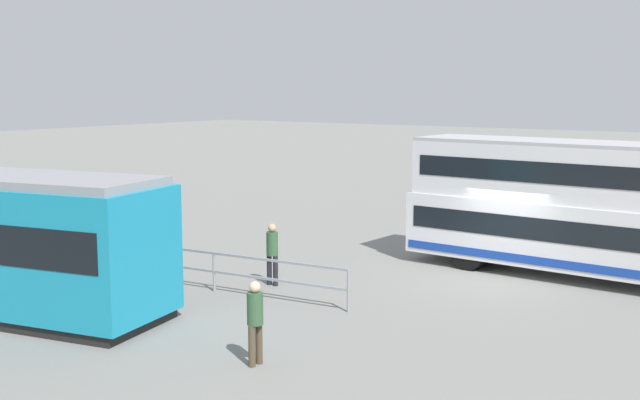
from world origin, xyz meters
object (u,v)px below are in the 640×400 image
(pedestrian_crossing, at_px, (255,317))
(info_sign, at_px, (73,213))
(pedestrian_near_railing, at_px, (272,250))
(double_decker_bus, at_px, (597,210))

(pedestrian_crossing, relative_size, info_sign, 0.74)
(info_sign, bearing_deg, pedestrian_near_railing, -168.47)
(double_decker_bus, height_order, pedestrian_near_railing, double_decker_bus)
(double_decker_bus, bearing_deg, pedestrian_near_railing, 38.13)
(double_decker_bus, distance_m, info_sign, 15.55)
(double_decker_bus, relative_size, pedestrian_crossing, 6.58)
(info_sign, bearing_deg, double_decker_bus, -153.21)
(pedestrian_near_railing, relative_size, info_sign, 0.75)
(pedestrian_crossing, height_order, info_sign, info_sign)
(info_sign, bearing_deg, pedestrian_crossing, 159.46)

